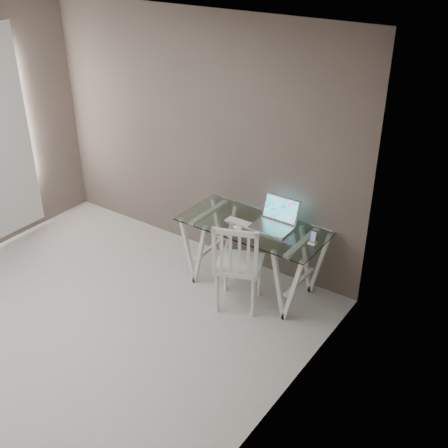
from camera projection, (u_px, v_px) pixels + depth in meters
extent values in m
plane|color=#B9B7B2|center=(55.00, 347.00, 5.14)|extent=(4.50, 4.50, 0.00)
cube|color=#61534C|center=(199.00, 137.00, 6.10)|extent=(4.00, 0.02, 2.70)
cube|color=#61534C|center=(238.00, 305.00, 3.49)|extent=(0.02, 4.50, 2.70)
cube|color=silver|center=(253.00, 226.00, 5.63)|extent=(1.50, 0.70, 0.01)
cube|color=white|center=(210.00, 242.00, 6.08)|extent=(0.24, 0.62, 0.72)
cube|color=white|center=(299.00, 275.00, 5.53)|extent=(0.24, 0.62, 0.72)
cube|color=white|center=(239.00, 264.00, 5.50)|extent=(0.57, 0.57, 0.04)
cylinder|color=white|center=(217.00, 292.00, 5.50)|extent=(0.04, 0.04, 0.45)
cylinder|color=white|center=(253.00, 298.00, 5.43)|extent=(0.04, 0.04, 0.45)
cylinder|color=white|center=(226.00, 273.00, 5.81)|extent=(0.04, 0.04, 0.45)
cylinder|color=white|center=(260.00, 277.00, 5.73)|extent=(0.04, 0.04, 0.45)
cube|color=white|center=(235.00, 253.00, 5.20)|extent=(0.42, 0.19, 0.50)
cube|color=#B4B4B8|center=(271.00, 228.00, 5.56)|extent=(0.40, 0.28, 0.02)
cube|color=#19D899|center=(281.00, 209.00, 5.62)|extent=(0.40, 0.10, 0.26)
cube|color=silver|center=(239.00, 222.00, 5.67)|extent=(0.30, 0.13, 0.01)
ellipsoid|color=white|center=(237.00, 228.00, 5.55)|extent=(0.11, 0.06, 0.03)
cube|color=white|center=(312.00, 243.00, 5.30)|extent=(0.07, 0.07, 0.02)
cube|color=black|center=(313.00, 237.00, 5.28)|extent=(0.06, 0.03, 0.12)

